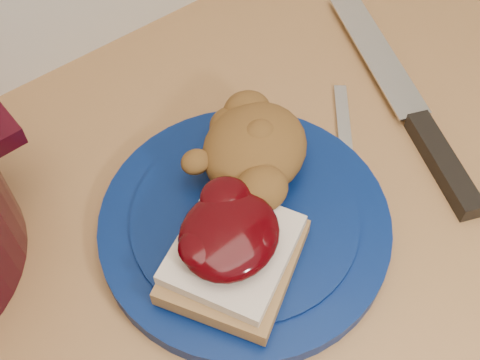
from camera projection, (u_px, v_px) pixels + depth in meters
plate at (245, 223)px, 0.57m from camera, size 0.37×0.37×0.02m
sandwich at (232, 249)px, 0.51m from camera, size 0.15×0.15×0.06m
stuffing_mound at (255, 148)px, 0.58m from camera, size 0.14×0.14×0.06m
chef_knife at (423, 130)px, 0.64m from camera, size 0.16×0.33×0.02m
butter_knife at (346, 148)px, 0.64m from camera, size 0.13×0.15×0.00m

